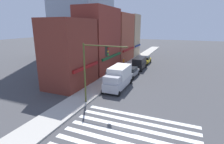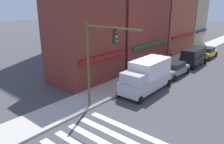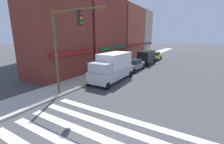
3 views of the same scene
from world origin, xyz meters
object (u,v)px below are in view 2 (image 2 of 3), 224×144
at_px(sedan_grey, 174,69).
at_px(sedan_yellow, 207,52).
at_px(box_truck_silver, 147,75).
at_px(pedestrian_white_shirt, 160,61).
at_px(pedestrian_orange_vest, 171,53).
at_px(van_black, 193,56).
at_px(traffic_signal, 98,54).
at_px(pedestrian_grey_coat, 134,72).

relative_size(sedan_grey, sedan_yellow, 1.01).
bearing_deg(box_truck_silver, pedestrian_white_shirt, 18.46).
height_order(box_truck_silver, pedestrian_orange_vest, box_truck_silver).
relative_size(van_black, pedestrian_orange_vest, 2.85).
distance_m(traffic_signal, pedestrian_white_shirt, 14.14).
bearing_deg(sedan_yellow, van_black, -179.87).
xyz_separation_m(sedan_yellow, pedestrian_white_shirt, (-10.04, 2.66, 0.23)).
distance_m(traffic_signal, pedestrian_grey_coat, 8.44).
xyz_separation_m(box_truck_silver, van_black, (11.91, -0.00, -0.30)).
bearing_deg(sedan_yellow, pedestrian_white_shirt, 165.30).
relative_size(sedan_grey, pedestrian_orange_vest, 2.51).
distance_m(box_truck_silver, pedestrian_orange_vest, 12.92).
relative_size(sedan_grey, pedestrian_white_shirt, 2.51).
xyz_separation_m(pedestrian_white_shirt, pedestrian_orange_vest, (4.84, 0.84, 0.00)).
xyz_separation_m(van_black, pedestrian_grey_coat, (-10.42, 2.51, -0.21)).
xyz_separation_m(van_black, sedan_yellow, (5.72, 0.00, -0.44)).
xyz_separation_m(sedan_yellow, pedestrian_grey_coat, (-16.14, 2.51, 0.23)).
bearing_deg(sedan_grey, box_truck_silver, -178.57).
height_order(sedan_grey, pedestrian_white_shirt, pedestrian_white_shirt).
height_order(pedestrian_white_shirt, pedestrian_orange_vest, same).
relative_size(box_truck_silver, pedestrian_orange_vest, 3.52).
relative_size(box_truck_silver, sedan_yellow, 1.41).
relative_size(sedan_yellow, pedestrian_orange_vest, 2.49).
xyz_separation_m(sedan_grey, sedan_yellow, (11.51, 0.00, 0.00)).
xyz_separation_m(sedan_grey, pedestrian_grey_coat, (-4.63, 2.51, 0.23)).
height_order(traffic_signal, pedestrian_white_shirt, traffic_signal).
height_order(pedestrian_orange_vest, pedestrian_grey_coat, same).
height_order(sedan_grey, pedestrian_grey_coat, pedestrian_grey_coat).
bearing_deg(traffic_signal, pedestrian_white_shirt, 8.53).
bearing_deg(pedestrian_orange_vest, traffic_signal, 125.40).
xyz_separation_m(traffic_signal, sedan_yellow, (23.58, -0.62, -3.75)).
distance_m(traffic_signal, sedan_grey, 12.66).
relative_size(traffic_signal, pedestrian_orange_vest, 3.82).
height_order(traffic_signal, sedan_grey, traffic_signal).
bearing_deg(traffic_signal, pedestrian_grey_coat, 14.19).
height_order(traffic_signal, sedan_yellow, traffic_signal).
bearing_deg(sedan_grey, van_black, 1.43).
xyz_separation_m(sedan_yellow, pedestrian_orange_vest, (-5.19, 3.50, 0.23)).
relative_size(pedestrian_white_shirt, pedestrian_grey_coat, 1.00).
height_order(pedestrian_white_shirt, pedestrian_grey_coat, same).
bearing_deg(box_truck_silver, traffic_signal, 173.18).
distance_m(sedan_yellow, pedestrian_orange_vest, 6.26).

